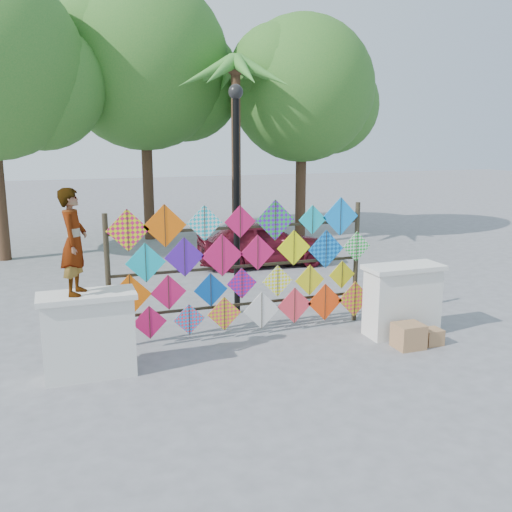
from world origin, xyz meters
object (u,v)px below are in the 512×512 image
lamppost (236,179)px  sedan (263,243)px  kite_rack (246,268)px  vendor_woman (74,242)px

lamppost → sedan: bearing=62.8°
kite_rack → sedan: bearing=66.6°
kite_rack → vendor_woman: bearing=-162.1°
vendor_woman → lamppost: (3.12, 2.20, 0.64)m
vendor_woman → kite_rack: bearing=-55.0°
kite_rack → vendor_woman: size_ratio=3.19×
sedan → kite_rack: bearing=160.4°
vendor_woman → sedan: 8.05m
vendor_woman → lamppost: lamppost is taller
sedan → lamppost: 4.80m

